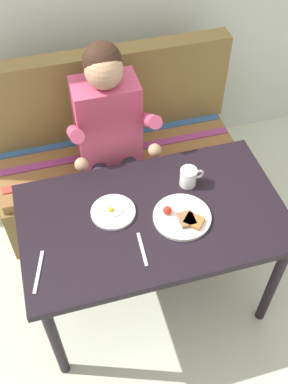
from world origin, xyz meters
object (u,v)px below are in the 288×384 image
Objects in this scene: couch at (118,161)px; knife at (39,272)px; plate_eggs at (113,212)px; fork at (142,249)px; table at (153,226)px; coffee_mug at (189,177)px; plate_breakfast at (183,217)px; person at (110,131)px.

knife is (-0.53, -0.92, 0.40)m from couch.
couch is 0.83m from plate_eggs.
knife is at bearing -178.11° from fork.
knife is at bearing -148.97° from plate_eggs.
coffee_mug is (0.21, 0.14, 0.13)m from table.
plate_breakfast is at bearing -81.52° from couch.
plate_breakfast is 0.24m from fork.
coffee_mug is 0.59× the size of knife.
table is 10.17× the size of coffee_mug.
table is 0.17m from plate_breakfast.
knife is at bearing -171.29° from plate_breakfast.
couch is 7.12× the size of plate_eggs.
person is 5.99× the size of plate_eggs.
table is at bearing -83.93° from person.
couch is 1.19× the size of person.
fork is 0.44m from knife.
coffee_mug reaches higher than plate_eggs.
coffee_mug is at bearing -71.11° from couch.
plate_breakfast is (0.12, -0.06, 0.09)m from table.
plate_breakfast is at bearing -25.58° from table.
table is 0.99× the size of person.
couch is (0.00, 0.76, -0.32)m from table.
coffee_mug reaches higher than fork.
plate_eggs is 1.01× the size of knife.
fork is (-0.10, -0.93, 0.40)m from couch.
table is 0.83m from couch.
person is 7.13× the size of fork.
plate_breakfast is at bearing -115.18° from coffee_mug.
plate_breakfast reaches higher than knife.
knife is (-0.75, -0.30, -0.05)m from coffee_mug.
coffee_mug is 0.80m from knife.
plate_breakfast is 0.66m from knife.
coffee_mug is at bearing 38.08° from knife.
table is at bearing -90.00° from couch.
coffee_mug is at bearing 64.82° from plate_breakfast.
couch is 12.20× the size of coffee_mug.
couch is 0.93m from plate_breakfast.
person is 0.76m from fork.
plate_breakfast is 2.21× the size of coffee_mug.
plate_breakfast is at bearing -21.79° from plate_eggs.
knife is (-0.36, -0.22, -0.01)m from plate_eggs.
fork is at bearing -95.90° from couch.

